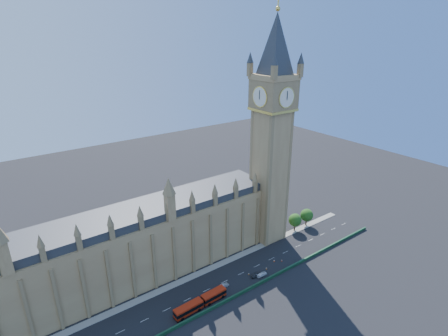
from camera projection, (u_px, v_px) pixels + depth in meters
ground at (216, 286)px, 128.01m from camera, size 400.00×400.00×0.00m
palace_westminster at (124, 249)px, 125.90m from camera, size 120.00×20.00×28.00m
elizabeth_tower at (272, 119)px, 139.80m from camera, size 20.59×20.59×105.00m
bridge_parapet at (230, 299)px, 121.01m from camera, size 160.00×0.60×1.20m
kerb_north at (202, 272)px, 135.15m from camera, size 160.00×3.00×0.16m
tree_east_near at (295, 220)px, 162.26m from camera, size 6.00×6.00×8.50m
tree_east_far at (307, 215)px, 166.65m from camera, size 6.00×6.00×8.50m
red_bus at (201, 303)px, 117.58m from camera, size 20.06×3.83×3.40m
car_grey at (256, 275)px, 132.80m from camera, size 4.22×1.71×1.43m
car_silver at (224, 286)px, 127.11m from camera, size 4.23×1.62×1.37m
car_white at (262, 274)px, 133.10m from camera, size 4.77×2.25×1.34m
cone_a at (266, 268)px, 136.94m from camera, size 0.63×0.63×0.77m
cone_b at (282, 260)px, 141.72m from camera, size 0.65×0.65×0.80m
cone_c at (249, 274)px, 133.93m from camera, size 0.53×0.53×0.65m
cone_d at (274, 261)px, 141.52m from camera, size 0.61×0.61×0.79m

